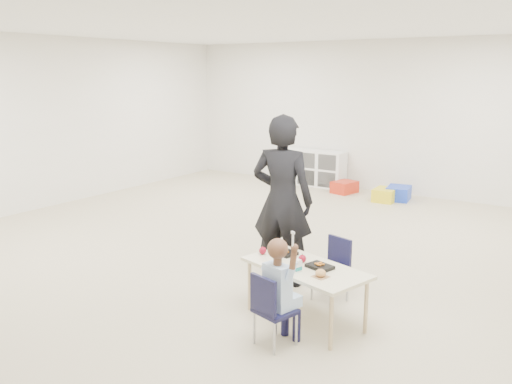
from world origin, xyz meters
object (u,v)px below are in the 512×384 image
Objects in this scene: table at (305,293)px; child at (275,289)px; cubby_shelf at (311,167)px; adult at (282,201)px; chair_near at (275,309)px.

child is at bearing -73.44° from table.
cubby_shelf is at bearing 133.02° from table.
child is 1.44m from adult.
chair_near is 6.60m from cubby_shelf.
table is at bearing -62.17° from cubby_shelf.
table is 0.53m from chair_near.
chair_near is at bearing -73.44° from table.
chair_near is at bearing 0.00° from child.
adult reaches higher than child.
adult is (-0.67, 1.20, 0.41)m from child.
adult reaches higher than cubby_shelf.
chair_near is 0.18m from child.
adult is (2.20, -4.74, 0.55)m from cubby_shelf.
chair_near is at bearing -64.20° from cubby_shelf.
child is at bearing -64.20° from cubby_shelf.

